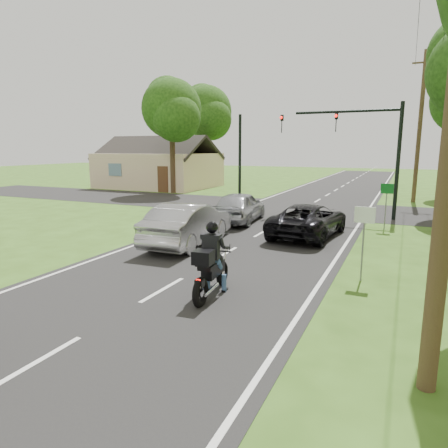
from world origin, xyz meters
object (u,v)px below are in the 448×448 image
Objects in this scene: utility_pole_far at (420,127)px; silver_sedan at (188,224)px; traffic_signal at (361,140)px; sign_green at (387,195)px; silver_suv at (240,207)px; sign_white at (364,226)px; motorcycle_rider at (211,267)px; dark_suv at (309,220)px.

silver_sedan is at bearing -115.11° from utility_pole_far.
traffic_signal is 3.00× the size of sign_green.
silver_suv is 9.68m from sign_white.
silver_sedan is 0.78× the size of traffic_signal.
motorcycle_rider is 1.07× the size of sign_white.
dark_suv is 5.89m from sign_white.
motorcycle_rider is at bearing 102.94° from silver_suv.
traffic_signal is at bearing -97.80° from dark_suv.
silver_sedan is at bearing -119.44° from traffic_signal.
sign_white is (6.59, -1.76, 0.77)m from silver_sedan.
sign_white is at bearing 34.85° from motorcycle_rider.
utility_pole_far is at bearing 70.32° from traffic_signal.
motorcycle_rider is at bearing -139.93° from sign_white.
silver_sedan is at bearing -137.40° from sign_green.
sign_white is (-1.50, -19.02, -3.49)m from utility_pole_far.
utility_pole_far is at bearing -129.50° from silver_suv.
dark_suv is 15.11m from utility_pole_far.
sign_green is at bearing -141.08° from silver_sedan.
motorcycle_rider is 0.46× the size of silver_sedan.
sign_green is at bearing -177.25° from silver_suv.
sign_white is (6.61, -7.02, 0.81)m from silver_suv.
traffic_signal is at bearing -123.12° from silver_sedan.
sign_white is at bearing -82.95° from traffic_signal.
silver_sedan is at bearing 84.83° from silver_suv.
sign_white is 1.00× the size of sign_green.
traffic_signal is at bearing 76.62° from motorcycle_rider.
sign_green is (6.79, 6.24, 0.77)m from silver_sedan.
motorcycle_rider is 1.07× the size of sign_green.
dark_suv is at bearing 117.39° from sign_white.
dark_suv is 2.35× the size of sign_white.
silver_suv is at bearing -20.28° from dark_suv.
motorcycle_rider is 0.23× the size of utility_pole_far.
dark_suv is 1.09× the size of silver_suv.
sign_green is (3.55, 10.81, 0.83)m from motorcycle_rider.
utility_pole_far is (8.09, 17.26, 4.26)m from silver_sedan.
motorcycle_rider is 22.78m from utility_pole_far.
dark_suv is at bearing 149.39° from silver_suv.
silver_suv is at bearing -93.41° from silver_sedan.
silver_suv is at bearing -142.72° from traffic_signal.
utility_pole_far is 4.71× the size of sign_green.
sign_white reaches higher than silver_sedan.
sign_green reaches higher than motorcycle_rider.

